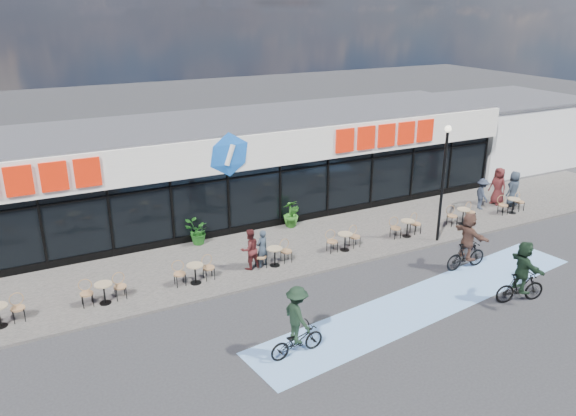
{
  "coord_description": "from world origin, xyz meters",
  "views": [
    {
      "loc": [
        -8.11,
        -14.6,
        9.74
      ],
      "look_at": [
        1.12,
        3.5,
        2.29
      ],
      "focal_mm": 35.0,
      "sensor_mm": 36.0,
      "label": 1
    }
  ],
  "objects": [
    {
      "name": "building",
      "position": [
        -0.0,
        9.93,
        2.34
      ],
      "size": [
        30.6,
        6.57,
        4.75
      ],
      "color": "black",
      "rests_on": "ground"
    },
    {
      "name": "cyclist_b",
      "position": [
        6.99,
        -0.16,
        1.07
      ],
      "size": [
        1.84,
        1.74,
        2.31
      ],
      "color": "black",
      "rests_on": "ground"
    },
    {
      "name": "ground",
      "position": [
        0.0,
        0.0,
        0.0
      ],
      "size": [
        120.0,
        120.0,
        0.0
      ],
      "primitive_type": "plane",
      "color": "#28282B",
      "rests_on": "ground"
    },
    {
      "name": "potted_plant_right",
      "position": [
        2.85,
        6.46,
        0.64
      ],
      "size": [
        0.75,
        0.7,
        1.09
      ],
      "primitive_type": "imported",
      "rotation": [
        0.0,
        0.0,
        5.82
      ],
      "color": "#29691E",
      "rests_on": "sidewalk"
    },
    {
      "name": "bike_lane",
      "position": [
        4.0,
        -1.5,
        0.01
      ],
      "size": [
        14.17,
        4.13,
        0.01
      ],
      "primitive_type": "cube",
      "rotation": [
        0.0,
        0.0,
        0.14
      ],
      "color": "#73A2D9",
      "rests_on": "ground"
    },
    {
      "name": "neighbour_building",
      "position": [
        20.5,
        11.0,
        2.06
      ],
      "size": [
        9.2,
        7.2,
        4.11
      ],
      "color": "silver",
      "rests_on": "ground"
    },
    {
      "name": "cyclist_a",
      "position": [
        6.79,
        -2.96,
        1.05
      ],
      "size": [
        1.87,
        1.76,
        2.26
      ],
      "color": "black",
      "rests_on": "ground"
    },
    {
      "name": "potted_plant_left",
      "position": [
        -1.61,
        6.58,
        0.64
      ],
      "size": [
        0.99,
        0.87,
        1.08
      ],
      "primitive_type": "imported",
      "rotation": [
        0.0,
        0.0,
        3.11
      ],
      "color": "#1B5418",
      "rests_on": "sidewalk"
    },
    {
      "name": "pedestrian_c",
      "position": [
        14.05,
        4.01,
        1.0
      ],
      "size": [
        0.96,
        0.72,
        1.79
      ],
      "primitive_type": "imported",
      "rotation": [
        0.0,
        0.0,
        3.32
      ],
      "color": "#27323E",
      "rests_on": "sidewalk"
    },
    {
      "name": "cyclist_c",
      "position": [
        -1.51,
        -2.23,
        0.96
      ],
      "size": [
        1.8,
        1.19,
        2.22
      ],
      "color": "black",
      "rests_on": "ground"
    },
    {
      "name": "patron_left",
      "position": [
        -0.04,
        3.41,
        0.85
      ],
      "size": [
        0.63,
        0.51,
        1.51
      ],
      "primitive_type": "imported",
      "rotation": [
        0.0,
        0.0,
        3.46
      ],
      "color": "#2B3744",
      "rests_on": "sidewalk"
    },
    {
      "name": "bistro_set_3",
      "position": [
        -2.8,
        3.33,
        0.56
      ],
      "size": [
        1.54,
        0.62,
        0.9
      ],
      "color": "tan",
      "rests_on": "sidewalk"
    },
    {
      "name": "pedestrian_b",
      "position": [
        12.32,
        4.39,
        0.88
      ],
      "size": [
        0.88,
        1.14,
        1.55
      ],
      "primitive_type": "imported",
      "rotation": [
        0.0,
        0.0,
        1.23
      ],
      "color": "#272F3D",
      "rests_on": "sidewalk"
    },
    {
      "name": "bistro_set_2",
      "position": [
        -6.01,
        3.33,
        0.56
      ],
      "size": [
        1.54,
        0.62,
        0.9
      ],
      "color": "tan",
      "rests_on": "sidewalk"
    },
    {
      "name": "potted_plant_mid",
      "position": [
        2.87,
        6.66,
        0.71
      ],
      "size": [
        0.83,
        0.83,
        1.22
      ],
      "primitive_type": "imported",
      "rotation": [
        0.0,
        0.0,
        3.37
      ],
      "color": "#2D6D1F",
      "rests_on": "sidewalk"
    },
    {
      "name": "pedestrian_a",
      "position": [
        13.57,
        4.57,
        1.05
      ],
      "size": [
        0.71,
        0.99,
        1.9
      ],
      "primitive_type": "imported",
      "rotation": [
        0.0,
        0.0,
        -1.45
      ],
      "color": "#491A1B",
      "rests_on": "sidewalk"
    },
    {
      "name": "bistro_set_8",
      "position": [
        13.26,
        3.33,
        0.56
      ],
      "size": [
        1.54,
        0.62,
        0.9
      ],
      "color": "tan",
      "rests_on": "sidewalk"
    },
    {
      "name": "bistro_set_6",
      "position": [
        6.84,
        3.33,
        0.56
      ],
      "size": [
        1.54,
        0.62,
        0.9
      ],
      "color": "tan",
      "rests_on": "sidewalk"
    },
    {
      "name": "bistro_set_5",
      "position": [
        3.62,
        3.33,
        0.56
      ],
      "size": [
        1.54,
        0.62,
        0.9
      ],
      "color": "tan",
      "rests_on": "sidewalk"
    },
    {
      "name": "lamp_post",
      "position": [
        7.74,
        2.3,
        3.09
      ],
      "size": [
        0.28,
        0.28,
        5.01
      ],
      "color": "black",
      "rests_on": "sidewalk"
    },
    {
      "name": "sidewalk",
      "position": [
        0.0,
        4.5,
        0.05
      ],
      "size": [
        44.0,
        5.0,
        0.1
      ],
      "primitive_type": "cube",
      "color": "#635E58",
      "rests_on": "ground"
    },
    {
      "name": "patron_right",
      "position": [
        -0.54,
        3.45,
        0.91
      ],
      "size": [
        0.87,
        0.73,
        1.62
      ],
      "primitive_type": "imported",
      "rotation": [
        0.0,
        0.0,
        3.3
      ],
      "color": "#48191A",
      "rests_on": "sidewalk"
    },
    {
      "name": "bistro_set_7",
      "position": [
        10.05,
        3.33,
        0.56
      ],
      "size": [
        1.54,
        0.62,
        0.9
      ],
      "color": "tan",
      "rests_on": "sidewalk"
    },
    {
      "name": "bistro_set_4",
      "position": [
        0.41,
        3.33,
        0.56
      ],
      "size": [
        1.54,
        0.62,
        0.9
      ],
      "color": "tan",
      "rests_on": "sidewalk"
    }
  ]
}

